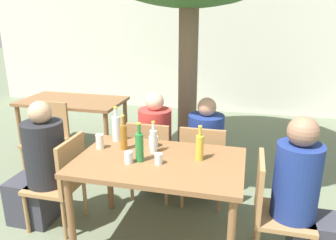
{
  "coord_description": "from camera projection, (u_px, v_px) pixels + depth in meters",
  "views": [
    {
      "loc": [
        0.67,
        -2.35,
        1.9
      ],
      "look_at": [
        0.0,
        0.3,
        1.03
      ],
      "focal_mm": 35.0,
      "sensor_mm": 36.0,
      "label": 1
    }
  ],
  "objects": [
    {
      "name": "patio_chair_1",
      "position": [
        273.0,
        206.0,
        2.55
      ],
      "size": [
        0.44,
        0.44,
        0.88
      ],
      "rotation": [
        0.0,
        0.0,
        1.57
      ],
      "color": "#A87A4C",
      "rests_on": "ground_plane"
    },
    {
      "name": "water_bottle_0",
      "position": [
        153.0,
        140.0,
        2.79
      ],
      "size": [
        0.06,
        0.06,
        0.28
      ],
      "color": "silver",
      "rests_on": "dining_table_front"
    },
    {
      "name": "oil_cruet_2",
      "position": [
        200.0,
        147.0,
        2.64
      ],
      "size": [
        0.07,
        0.07,
        0.29
      ],
      "color": "gold",
      "rests_on": "dining_table_front"
    },
    {
      "name": "person_seated_1",
      "position": [
        305.0,
        203.0,
        2.48
      ],
      "size": [
        0.57,
        0.34,
        1.23
      ],
      "rotation": [
        0.0,
        0.0,
        1.57
      ],
      "color": "#383842",
      "rests_on": "ground_plane"
    },
    {
      "name": "cafe_building_wall",
      "position": [
        217.0,
        42.0,
        6.47
      ],
      "size": [
        10.0,
        0.08,
        2.8
      ],
      "color": "silver",
      "rests_on": "ground_plane"
    },
    {
      "name": "dining_table_back",
      "position": [
        73.0,
        106.0,
        4.6
      ],
      "size": [
        1.42,
        0.79,
        0.78
      ],
      "color": "brown",
      "rests_on": "ground_plane"
    },
    {
      "name": "drinking_glass_1",
      "position": [
        129.0,
        157.0,
        2.61
      ],
      "size": [
        0.07,
        0.07,
        0.1
      ],
      "color": "silver",
      "rests_on": "dining_table_front"
    },
    {
      "name": "drinking_glass_0",
      "position": [
        153.0,
        141.0,
        2.93
      ],
      "size": [
        0.08,
        0.08,
        0.1
      ],
      "color": "white",
      "rests_on": "dining_table_front"
    },
    {
      "name": "drinking_glass_2",
      "position": [
        100.0,
        141.0,
        2.89
      ],
      "size": [
        0.07,
        0.07,
        0.13
      ],
      "color": "silver",
      "rests_on": "dining_table_front"
    },
    {
      "name": "patio_chair_0",
      "position": [
        62.0,
        178.0,
        2.97
      ],
      "size": [
        0.44,
        0.44,
        0.88
      ],
      "rotation": [
        0.0,
        0.0,
        -1.57
      ],
      "color": "#A87A4C",
      "rests_on": "ground_plane"
    },
    {
      "name": "amber_bottle_3",
      "position": [
        124.0,
        136.0,
        2.85
      ],
      "size": [
        0.06,
        0.06,
        0.31
      ],
      "color": "#9E661E",
      "rests_on": "dining_table_front"
    },
    {
      "name": "green_bottle_1",
      "position": [
        139.0,
        146.0,
        2.62
      ],
      "size": [
        0.07,
        0.07,
        0.33
      ],
      "color": "#287A38",
      "rests_on": "dining_table_front"
    },
    {
      "name": "dining_table_front",
      "position": [
        159.0,
        170.0,
        2.7
      ],
      "size": [
        1.37,
        0.87,
        0.78
      ],
      "color": "brown",
      "rests_on": "ground_plane"
    },
    {
      "name": "ground_plane",
      "position": [
        160.0,
        240.0,
        2.91
      ],
      "size": [
        30.0,
        30.0,
        0.0
      ],
      "primitive_type": "plane",
      "color": "#667056"
    },
    {
      "name": "patio_chair_3",
      "position": [
        203.0,
        162.0,
        3.31
      ],
      "size": [
        0.44,
        0.44,
        0.88
      ],
      "rotation": [
        0.0,
        0.0,
        3.14
      ],
      "color": "#A87A4C",
      "rests_on": "ground_plane"
    },
    {
      "name": "person_seated_2",
      "position": [
        157.0,
        146.0,
        3.65
      ],
      "size": [
        0.35,
        0.58,
        1.15
      ],
      "rotation": [
        0.0,
        0.0,
        3.14
      ],
      "color": "#383842",
      "rests_on": "ground_plane"
    },
    {
      "name": "patio_chair_2",
      "position": [
        151.0,
        156.0,
        3.44
      ],
      "size": [
        0.44,
        0.44,
        0.88
      ],
      "rotation": [
        0.0,
        0.0,
        3.14
      ],
      "color": "#A87A4C",
      "rests_on": "ground_plane"
    },
    {
      "name": "patio_chair_4",
      "position": [
        48.0,
        134.0,
        4.09
      ],
      "size": [
        0.44,
        0.44,
        0.88
      ],
      "color": "#A87A4C",
      "rests_on": "ground_plane"
    },
    {
      "name": "person_seated_0",
      "position": [
        40.0,
        171.0,
        3.01
      ],
      "size": [
        0.58,
        0.36,
        1.21
      ],
      "rotation": [
        0.0,
        0.0,
        -1.57
      ],
      "color": "#383842",
      "rests_on": "ground_plane"
    },
    {
      "name": "person_seated_3",
      "position": [
        206.0,
        152.0,
        3.53
      ],
      "size": [
        0.37,
        0.58,
        1.12
      ],
      "rotation": [
        0.0,
        0.0,
        3.14
      ],
      "color": "#383842",
      "rests_on": "ground_plane"
    },
    {
      "name": "drinking_glass_3",
      "position": [
        159.0,
        159.0,
        2.59
      ],
      "size": [
        0.06,
        0.06,
        0.09
      ],
      "color": "silver",
      "rests_on": "dining_table_front"
    },
    {
      "name": "water_bottle_4",
      "position": [
        116.0,
        128.0,
        3.05
      ],
      "size": [
        0.08,
        0.08,
        0.33
      ],
      "color": "silver",
      "rests_on": "dining_table_front"
    }
  ]
}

